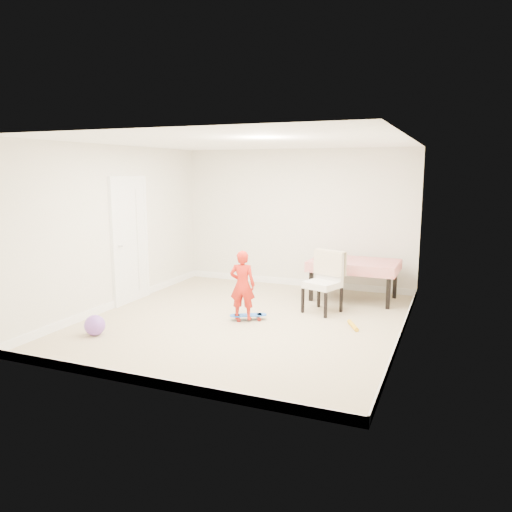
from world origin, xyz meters
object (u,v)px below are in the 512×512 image
at_px(child, 242,287).
at_px(balloon, 95,325).
at_px(dining_table, 354,280).
at_px(dining_chair, 322,282).
at_px(skateboard, 248,317).

relative_size(child, balloon, 3.67).
bearing_deg(child, dining_table, -135.62).
distance_m(dining_chair, child, 1.32).
relative_size(skateboard, balloon, 1.98).
bearing_deg(skateboard, balloon, -168.93).
bearing_deg(dining_table, child, -122.87).
height_order(skateboard, child, child).
height_order(dining_table, balloon, dining_table).
xyz_separation_m(child, balloon, (-1.60, -1.34, -0.37)).
height_order(dining_table, child, child).
relative_size(dining_table, dining_chair, 1.52).
height_order(dining_table, dining_chair, dining_chair).
relative_size(dining_table, balloon, 5.25).
relative_size(skateboard, child, 0.54).
relative_size(dining_table, skateboard, 2.66).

